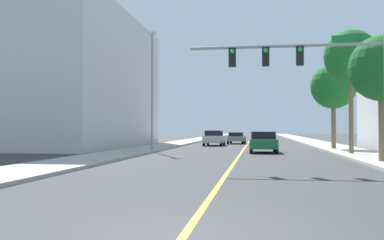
{
  "coord_description": "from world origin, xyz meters",
  "views": [
    {
      "loc": [
        1.2,
        -6.97,
        1.74
      ],
      "look_at": [
        -3.31,
        22.5,
        2.33
      ],
      "focal_mm": 40.42,
      "sensor_mm": 36.0,
      "label": 1
    }
  ],
  "objects_px": {
    "traffic_signal_mast": "(316,68)",
    "car_green": "(263,142)",
    "street_lamp": "(152,85)",
    "palm_near": "(382,69)",
    "palm_far": "(333,87)",
    "car_gray": "(237,138)",
    "palm_mid": "(351,57)",
    "car_red": "(262,137)",
    "car_silver": "(214,138)"
  },
  "relations": [
    {
      "from": "street_lamp",
      "to": "palm_near",
      "type": "xyz_separation_m",
      "value": [
        13.96,
        -9.31,
        -0.37
      ]
    },
    {
      "from": "street_lamp",
      "to": "palm_near",
      "type": "bearing_deg",
      "value": -33.7
    },
    {
      "from": "palm_far",
      "to": "car_green",
      "type": "bearing_deg",
      "value": -142.62
    },
    {
      "from": "car_red",
      "to": "car_gray",
      "type": "relative_size",
      "value": 1.02
    },
    {
      "from": "palm_far",
      "to": "car_gray",
      "type": "bearing_deg",
      "value": 121.61
    },
    {
      "from": "palm_mid",
      "to": "street_lamp",
      "type": "bearing_deg",
      "value": 169.83
    },
    {
      "from": "palm_mid",
      "to": "car_red",
      "type": "xyz_separation_m",
      "value": [
        -5.46,
        27.36,
        -5.7
      ]
    },
    {
      "from": "palm_far",
      "to": "car_gray",
      "type": "distance_m",
      "value": 16.72
    },
    {
      "from": "street_lamp",
      "to": "car_gray",
      "type": "relative_size",
      "value": 2.1
    },
    {
      "from": "palm_near",
      "to": "car_gray",
      "type": "distance_m",
      "value": 28.94
    },
    {
      "from": "car_silver",
      "to": "palm_mid",
      "type": "bearing_deg",
      "value": -54.21
    },
    {
      "from": "car_gray",
      "to": "car_red",
      "type": "bearing_deg",
      "value": 69.19
    },
    {
      "from": "car_red",
      "to": "car_gray",
      "type": "xyz_separation_m",
      "value": [
        -2.95,
        -6.8,
        -0.02
      ]
    },
    {
      "from": "street_lamp",
      "to": "palm_near",
      "type": "height_order",
      "value": "street_lamp"
    },
    {
      "from": "car_silver",
      "to": "car_green",
      "type": "relative_size",
      "value": 1.11
    },
    {
      "from": "palm_near",
      "to": "car_green",
      "type": "xyz_separation_m",
      "value": [
        -5.69,
        9.34,
        -3.89
      ]
    },
    {
      "from": "palm_near",
      "to": "traffic_signal_mast",
      "type": "bearing_deg",
      "value": -139.66
    },
    {
      "from": "traffic_signal_mast",
      "to": "street_lamp",
      "type": "distance_m",
      "value": 16.15
    },
    {
      "from": "palm_near",
      "to": "palm_mid",
      "type": "bearing_deg",
      "value": 90.81
    },
    {
      "from": "car_silver",
      "to": "palm_near",
      "type": "bearing_deg",
      "value": -63.45
    },
    {
      "from": "palm_mid",
      "to": "palm_far",
      "type": "xyz_separation_m",
      "value": [
        0.04,
        6.83,
        -1.3
      ]
    },
    {
      "from": "palm_mid",
      "to": "car_green",
      "type": "bearing_deg",
      "value": 155.76
    },
    {
      "from": "car_red",
      "to": "car_green",
      "type": "distance_m",
      "value": 24.84
    },
    {
      "from": "car_red",
      "to": "palm_near",
      "type": "bearing_deg",
      "value": -81.83
    },
    {
      "from": "street_lamp",
      "to": "car_gray",
      "type": "distance_m",
      "value": 19.37
    },
    {
      "from": "street_lamp",
      "to": "car_silver",
      "type": "bearing_deg",
      "value": 74.21
    },
    {
      "from": "palm_mid",
      "to": "car_green",
      "type": "relative_size",
      "value": 2.05
    },
    {
      "from": "palm_near",
      "to": "palm_far",
      "type": "height_order",
      "value": "palm_far"
    },
    {
      "from": "car_gray",
      "to": "palm_near",
      "type": "bearing_deg",
      "value": -70.12
    },
    {
      "from": "palm_mid",
      "to": "car_red",
      "type": "bearing_deg",
      "value": 101.29
    },
    {
      "from": "palm_far",
      "to": "car_silver",
      "type": "height_order",
      "value": "palm_far"
    },
    {
      "from": "palm_near",
      "to": "car_green",
      "type": "distance_m",
      "value": 11.61
    },
    {
      "from": "traffic_signal_mast",
      "to": "palm_mid",
      "type": "xyz_separation_m",
      "value": [
        3.48,
        9.86,
        2.04
      ]
    },
    {
      "from": "car_silver",
      "to": "car_gray",
      "type": "height_order",
      "value": "car_silver"
    },
    {
      "from": "palm_near",
      "to": "car_red",
      "type": "distance_m",
      "value": 34.86
    },
    {
      "from": "car_silver",
      "to": "car_red",
      "type": "xyz_separation_m",
      "value": [
        4.93,
        12.62,
        -0.07
      ]
    },
    {
      "from": "traffic_signal_mast",
      "to": "palm_mid",
      "type": "height_order",
      "value": "palm_mid"
    },
    {
      "from": "street_lamp",
      "to": "car_silver",
      "type": "xyz_separation_m",
      "value": [
        3.47,
        12.26,
        -4.25
      ]
    },
    {
      "from": "street_lamp",
      "to": "palm_mid",
      "type": "distance_m",
      "value": 14.15
    },
    {
      "from": "street_lamp",
      "to": "car_silver",
      "type": "relative_size",
      "value": 2.05
    },
    {
      "from": "street_lamp",
      "to": "palm_far",
      "type": "bearing_deg",
      "value": 17.33
    },
    {
      "from": "street_lamp",
      "to": "palm_mid",
      "type": "bearing_deg",
      "value": -10.17
    },
    {
      "from": "palm_near",
      "to": "car_green",
      "type": "height_order",
      "value": "palm_near"
    },
    {
      "from": "traffic_signal_mast",
      "to": "car_green",
      "type": "height_order",
      "value": "traffic_signal_mast"
    },
    {
      "from": "traffic_signal_mast",
      "to": "palm_mid",
      "type": "relative_size",
      "value": 1.06
    },
    {
      "from": "street_lamp",
      "to": "car_green",
      "type": "height_order",
      "value": "street_lamp"
    },
    {
      "from": "car_red",
      "to": "car_green",
      "type": "relative_size",
      "value": 1.1
    },
    {
      "from": "traffic_signal_mast",
      "to": "car_gray",
      "type": "relative_size",
      "value": 2.01
    },
    {
      "from": "car_silver",
      "to": "car_red",
      "type": "height_order",
      "value": "car_silver"
    },
    {
      "from": "palm_near",
      "to": "car_red",
      "type": "height_order",
      "value": "palm_near"
    }
  ]
}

